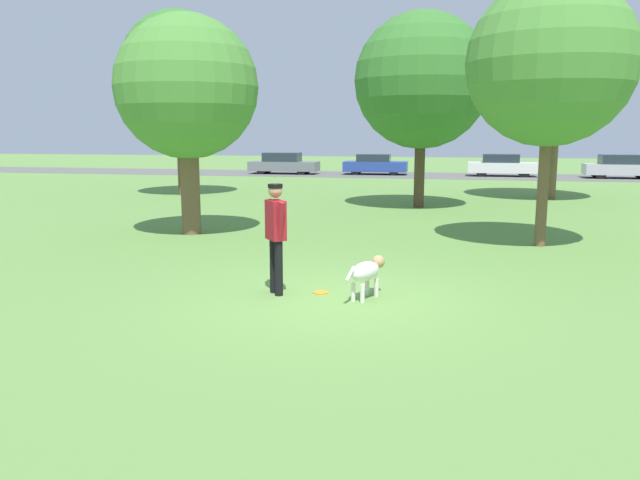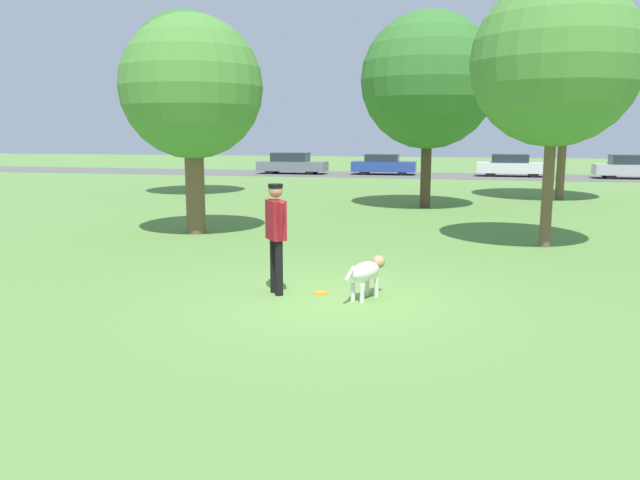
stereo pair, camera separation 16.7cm
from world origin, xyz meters
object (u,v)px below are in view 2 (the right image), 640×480
at_px(dog, 367,272).
at_px(parked_car_blue, 384,165).
at_px(tree_far_left, 185,68).
at_px(person, 276,229).
at_px(tree_far_right, 567,68).
at_px(tree_near_right, 555,63).
at_px(frisbee, 321,293).
at_px(tree_mid_center, 428,81).
at_px(parked_car_grey, 292,164).
at_px(parked_car_white, 511,165).
at_px(parked_car_silver, 631,167).
at_px(tree_near_left, 192,88).

relative_size(dog, parked_car_blue, 0.26).
xyz_separation_m(dog, tree_far_left, (-9.96, 14.79, 4.76)).
distance_m(person, parked_car_blue, 29.66).
bearing_deg(parked_car_blue, tree_far_right, -58.76).
distance_m(tree_near_right, tree_far_left, 16.19).
distance_m(frisbee, tree_mid_center, 13.03).
relative_size(tree_far_right, parked_car_blue, 1.89).
height_order(tree_near_right, parked_car_grey, tree_near_right).
bearing_deg(dog, parked_car_white, 14.10).
bearing_deg(dog, parked_car_blue, 28.79).
height_order(tree_far_right, parked_car_grey, tree_far_right).
height_order(tree_far_right, tree_near_right, tree_far_right).
relative_size(parked_car_grey, parked_car_blue, 1.09).
bearing_deg(tree_far_left, person, -60.16).
height_order(frisbee, parked_car_silver, parked_car_silver).
bearing_deg(parked_car_white, parked_car_silver, -2.97).
xyz_separation_m(tree_mid_center, parked_car_white, (3.81, 17.10, -3.62)).
xyz_separation_m(dog, tree_near_right, (3.19, 5.41, 3.62)).
xyz_separation_m(frisbee, parked_car_silver, (11.02, 28.98, 0.65)).
bearing_deg(dog, tree_far_right, 4.81).
xyz_separation_m(tree_near_left, parked_car_blue, (1.49, 24.18, -3.01)).
bearing_deg(parked_car_white, parked_car_grey, -176.56).
relative_size(parked_car_blue, parked_car_silver, 1.00).
bearing_deg(parked_car_blue, tree_near_left, -95.57).
xyz_separation_m(tree_far_right, tree_near_left, (-10.17, -10.96, -1.33)).
xyz_separation_m(tree_far_right, tree_far_left, (-14.82, -1.50, 0.21)).
bearing_deg(tree_mid_center, dog, -89.96).
bearing_deg(parked_car_grey, tree_far_right, -41.68).
bearing_deg(parked_car_silver, tree_near_left, -122.51).
xyz_separation_m(person, parked_car_blue, (-2.37, 29.56, -0.42)).
distance_m(person, tree_near_left, 7.12).
distance_m(dog, parked_car_grey, 30.43).
bearing_deg(frisbee, parked_car_silver, 69.17).
distance_m(tree_far_right, tree_mid_center, 6.26).
relative_size(tree_near_left, parked_car_white, 1.35).
bearing_deg(tree_far_right, tree_near_right, -98.76).
relative_size(tree_near_left, parked_car_grey, 1.25).
bearing_deg(tree_far_right, tree_far_left, -174.22).
bearing_deg(frisbee, parked_car_blue, 95.94).
bearing_deg(tree_far_right, frisbee, -109.20).
relative_size(dog, tree_far_left, 0.14).
xyz_separation_m(parked_car_grey, parked_car_white, (13.37, 0.65, 0.01)).
bearing_deg(tree_near_left, person, -54.36).
relative_size(dog, parked_car_grey, 0.24).
relative_size(tree_far_right, parked_car_grey, 1.73).
relative_size(person, dog, 1.67).
xyz_separation_m(tree_near_right, parked_car_white, (0.61, 24.11, -3.38)).
bearing_deg(frisbee, tree_mid_center, 86.49).
height_order(dog, frisbee, dog).
relative_size(tree_far_left, parked_car_blue, 1.87).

